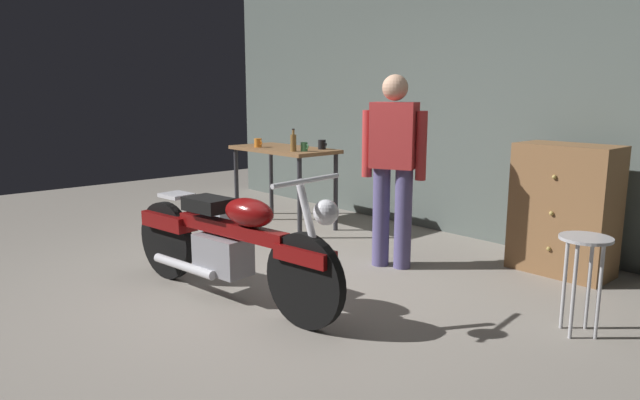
{
  "coord_description": "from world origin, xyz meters",
  "views": [
    {
      "loc": [
        3.39,
        -2.36,
        1.53
      ],
      "look_at": [
        -0.02,
        0.7,
        0.65
      ],
      "focal_mm": 31.84,
      "sensor_mm": 36.0,
      "label": 1
    }
  ],
  "objects_px": {
    "person_standing": "(393,163)",
    "mug_orange_travel": "(258,143)",
    "motorcycle": "(228,242)",
    "bottle": "(293,142)",
    "mug_black_matte": "(322,145)",
    "shop_stool": "(584,259)",
    "storage_bin": "(222,218)",
    "mug_green_speckled": "(304,147)",
    "wooden_dresser": "(564,209)"
  },
  "relations": [
    {
      "from": "person_standing",
      "to": "mug_orange_travel",
      "type": "xyz_separation_m",
      "value": [
        -2.11,
        0.1,
        0.03
      ]
    },
    {
      "from": "motorcycle",
      "to": "bottle",
      "type": "distance_m",
      "value": 2.13
    },
    {
      "from": "bottle",
      "to": "mug_black_matte",
      "type": "bearing_deg",
      "value": 83.61
    },
    {
      "from": "person_standing",
      "to": "mug_black_matte",
      "type": "relative_size",
      "value": 13.87
    },
    {
      "from": "shop_stool",
      "to": "bottle",
      "type": "bearing_deg",
      "value": 174.69
    },
    {
      "from": "storage_bin",
      "to": "mug_orange_travel",
      "type": "relative_size",
      "value": 3.7
    },
    {
      "from": "storage_bin",
      "to": "mug_black_matte",
      "type": "bearing_deg",
      "value": 58.4
    },
    {
      "from": "mug_black_matte",
      "to": "storage_bin",
      "type": "bearing_deg",
      "value": -121.6
    },
    {
      "from": "person_standing",
      "to": "mug_green_speckled",
      "type": "relative_size",
      "value": 15.66
    },
    {
      "from": "mug_green_speckled",
      "to": "wooden_dresser",
      "type": "bearing_deg",
      "value": 16.8
    },
    {
      "from": "mug_black_matte",
      "to": "bottle",
      "type": "distance_m",
      "value": 0.38
    },
    {
      "from": "motorcycle",
      "to": "mug_black_matte",
      "type": "bearing_deg",
      "value": 113.77
    },
    {
      "from": "wooden_dresser",
      "to": "mug_green_speckled",
      "type": "xyz_separation_m",
      "value": [
        -2.5,
        -0.75,
        0.4
      ]
    },
    {
      "from": "person_standing",
      "to": "wooden_dresser",
      "type": "xyz_separation_m",
      "value": [
        1.08,
        0.95,
        -0.38
      ]
    },
    {
      "from": "mug_orange_travel",
      "to": "mug_green_speckled",
      "type": "xyz_separation_m",
      "value": [
        0.7,
        0.1,
        -0.0
      ]
    },
    {
      "from": "shop_stool",
      "to": "mug_green_speckled",
      "type": "relative_size",
      "value": 6.0
    },
    {
      "from": "mug_black_matte",
      "to": "mug_orange_travel",
      "type": "xyz_separation_m",
      "value": [
        -0.66,
        -0.39,
        -0.0
      ]
    },
    {
      "from": "mug_orange_travel",
      "to": "mug_green_speckled",
      "type": "bearing_deg",
      "value": 8.2
    },
    {
      "from": "wooden_dresser",
      "to": "mug_orange_travel",
      "type": "relative_size",
      "value": 9.25
    },
    {
      "from": "mug_green_speckled",
      "to": "bottle",
      "type": "xyz_separation_m",
      "value": [
        -0.08,
        -0.09,
        0.05
      ]
    },
    {
      "from": "shop_stool",
      "to": "mug_green_speckled",
      "type": "distance_m",
      "value": 3.22
    },
    {
      "from": "shop_stool",
      "to": "mug_green_speckled",
      "type": "bearing_deg",
      "value": 172.99
    },
    {
      "from": "mug_green_speckled",
      "to": "storage_bin",
      "type": "bearing_deg",
      "value": -132.96
    },
    {
      "from": "person_standing",
      "to": "mug_orange_travel",
      "type": "distance_m",
      "value": 2.12
    },
    {
      "from": "person_standing",
      "to": "mug_black_matte",
      "type": "distance_m",
      "value": 1.53
    },
    {
      "from": "shop_stool",
      "to": "storage_bin",
      "type": "relative_size",
      "value": 1.45
    },
    {
      "from": "shop_stool",
      "to": "mug_black_matte",
      "type": "xyz_separation_m",
      "value": [
        -3.2,
        0.67,
        0.45
      ]
    },
    {
      "from": "mug_black_matte",
      "to": "bottle",
      "type": "xyz_separation_m",
      "value": [
        -0.04,
        -0.37,
        0.04
      ]
    },
    {
      "from": "bottle",
      "to": "motorcycle",
      "type": "bearing_deg",
      "value": -52.82
    },
    {
      "from": "person_standing",
      "to": "shop_stool",
      "type": "xyz_separation_m",
      "value": [
        1.75,
        -0.19,
        -0.43
      ]
    },
    {
      "from": "motorcycle",
      "to": "person_standing",
      "type": "height_order",
      "value": "person_standing"
    },
    {
      "from": "person_standing",
      "to": "bottle",
      "type": "bearing_deg",
      "value": -28.15
    },
    {
      "from": "wooden_dresser",
      "to": "mug_black_matte",
      "type": "height_order",
      "value": "wooden_dresser"
    },
    {
      "from": "motorcycle",
      "to": "bottle",
      "type": "height_order",
      "value": "bottle"
    },
    {
      "from": "motorcycle",
      "to": "bottle",
      "type": "bearing_deg",
      "value": 120.12
    },
    {
      "from": "person_standing",
      "to": "wooden_dresser",
      "type": "height_order",
      "value": "person_standing"
    },
    {
      "from": "wooden_dresser",
      "to": "storage_bin",
      "type": "height_order",
      "value": "wooden_dresser"
    },
    {
      "from": "storage_bin",
      "to": "motorcycle",
      "type": "bearing_deg",
      "value": -30.83
    },
    {
      "from": "shop_stool",
      "to": "mug_black_matte",
      "type": "height_order",
      "value": "mug_black_matte"
    },
    {
      "from": "mug_orange_travel",
      "to": "mug_black_matte",
      "type": "bearing_deg",
      "value": 30.18
    },
    {
      "from": "wooden_dresser",
      "to": "mug_black_matte",
      "type": "bearing_deg",
      "value": -169.51
    },
    {
      "from": "storage_bin",
      "to": "wooden_dresser",
      "type": "bearing_deg",
      "value": 24.45
    },
    {
      "from": "mug_green_speckled",
      "to": "mug_orange_travel",
      "type": "bearing_deg",
      "value": -171.8
    },
    {
      "from": "mug_black_matte",
      "to": "wooden_dresser",
      "type": "bearing_deg",
      "value": 10.49
    },
    {
      "from": "storage_bin",
      "to": "person_standing",
      "type": "bearing_deg",
      "value": 12.85
    },
    {
      "from": "person_standing",
      "to": "mug_green_speckled",
      "type": "distance_m",
      "value": 1.43
    },
    {
      "from": "motorcycle",
      "to": "shop_stool",
      "type": "xyz_separation_m",
      "value": [
        2.0,
        1.34,
        0.05
      ]
    },
    {
      "from": "motorcycle",
      "to": "storage_bin",
      "type": "height_order",
      "value": "motorcycle"
    },
    {
      "from": "person_standing",
      "to": "mug_green_speckled",
      "type": "height_order",
      "value": "person_standing"
    },
    {
      "from": "person_standing",
      "to": "mug_green_speckled",
      "type": "xyz_separation_m",
      "value": [
        -1.42,
        0.2,
        0.02
      ]
    }
  ]
}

